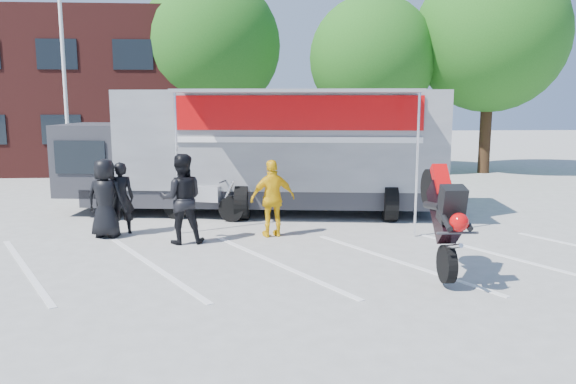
{
  "coord_description": "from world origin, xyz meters",
  "views": [
    {
      "loc": [
        -0.3,
        -9.59,
        3.15
      ],
      "look_at": [
        0.46,
        1.75,
        1.3
      ],
      "focal_mm": 35.0,
      "sensor_mm": 36.0,
      "label": 1
    }
  ],
  "objects": [
    {
      "name": "ground",
      "position": [
        0.0,
        0.0,
        0.0
      ],
      "size": [
        100.0,
        100.0,
        0.0
      ],
      "primitive_type": "plane",
      "color": "#AAAAA4",
      "rests_on": "ground"
    },
    {
      "name": "parking_bay_lines",
      "position": [
        0.0,
        1.0,
        0.01
      ],
      "size": [
        18.09,
        13.33,
        0.01
      ],
      "primitive_type": "cube",
      "rotation": [
        0.0,
        0.0,
        0.52
      ],
      "color": "white",
      "rests_on": "ground"
    },
    {
      "name": "office_building",
      "position": [
        -10.0,
        18.0,
        3.5
      ],
      "size": [
        18.0,
        8.0,
        7.0
      ],
      "primitive_type": "cube",
      "color": "#4C1C18",
      "rests_on": "ground"
    },
    {
      "name": "flagpole",
      "position": [
        -6.24,
        10.0,
        5.05
      ],
      "size": [
        1.61,
        0.12,
        8.0
      ],
      "color": "white",
      "rests_on": "ground"
    },
    {
      "name": "tree_left",
      "position": [
        -2.0,
        16.0,
        5.57
      ],
      "size": [
        6.12,
        6.12,
        8.64
      ],
      "color": "#382314",
      "rests_on": "ground"
    },
    {
      "name": "tree_mid",
      "position": [
        5.0,
        15.0,
        4.94
      ],
      "size": [
        5.44,
        5.44,
        7.68
      ],
      "color": "#382314",
      "rests_on": "ground"
    },
    {
      "name": "tree_right",
      "position": [
        10.0,
        14.5,
        5.88
      ],
      "size": [
        6.46,
        6.46,
        9.12
      ],
      "color": "#382314",
      "rests_on": "ground"
    },
    {
      "name": "transporter_truck",
      "position": [
        0.08,
        6.21,
        0.0
      ],
      "size": [
        11.35,
        6.47,
        3.44
      ],
      "primitive_type": null,
      "rotation": [
        0.0,
        0.0,
        -0.12
      ],
      "color": "gray",
      "rests_on": "ground"
    },
    {
      "name": "parked_motorcycle",
      "position": [
        -1.57,
        5.2,
        0.0
      ],
      "size": [
        2.44,
        1.44,
        1.21
      ],
      "primitive_type": null,
      "rotation": [
        0.0,
        0.0,
        1.26
      ],
      "color": "silver",
      "rests_on": "ground"
    },
    {
      "name": "stunt_bike_rider",
      "position": [
        3.01,
        0.14,
        0.0
      ],
      "size": [
        0.89,
        1.86,
        2.18
      ],
      "primitive_type": null,
      "rotation": [
        0.0,
        0.0,
        -0.01
      ],
      "color": "black",
      "rests_on": "ground"
    },
    {
      "name": "spectator_leather_a",
      "position": [
        -3.67,
        3.45,
        0.92
      ],
      "size": [
        1.0,
        0.75,
        1.84
      ],
      "primitive_type": "imported",
      "rotation": [
        0.0,
        0.0,
        2.95
      ],
      "color": "black",
      "rests_on": "ground"
    },
    {
      "name": "spectator_leather_b",
      "position": [
        -3.4,
        3.8,
        0.86
      ],
      "size": [
        0.72,
        0.57,
        1.73
      ],
      "primitive_type": "imported",
      "rotation": [
        0.0,
        0.0,
        3.42
      ],
      "color": "black",
      "rests_on": "ground"
    },
    {
      "name": "spectator_leather_c",
      "position": [
        -1.84,
        2.78,
        1.0
      ],
      "size": [
        1.05,
        0.86,
        2.01
      ],
      "primitive_type": "imported",
      "rotation": [
        0.0,
        0.0,
        3.25
      ],
      "color": "black",
      "rests_on": "ground"
    },
    {
      "name": "spectator_hivis",
      "position": [
        0.2,
        3.26,
        0.91
      ],
      "size": [
        1.14,
        0.7,
        1.81
      ],
      "primitive_type": "imported",
      "rotation": [
        0.0,
        0.0,
        3.4
      ],
      "color": "yellow",
      "rests_on": "ground"
    }
  ]
}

